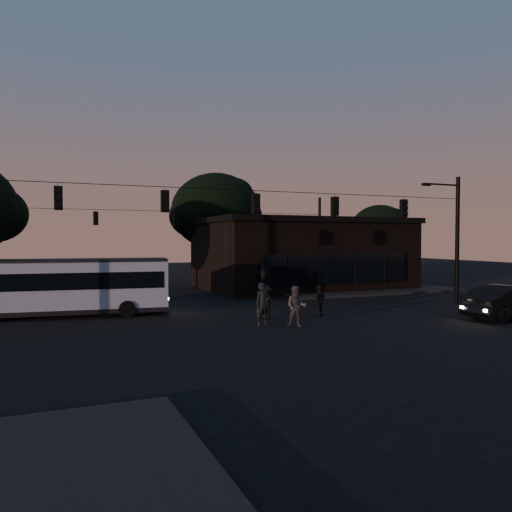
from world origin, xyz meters
name	(u,v)px	position (x,y,z in m)	size (l,w,h in m)	color
ground	(294,330)	(0.00, 0.00, 0.00)	(120.00, 120.00, 0.00)	black
sidewalk_far_right	(348,288)	(12.00, 14.00, 0.07)	(14.00, 10.00, 0.15)	black
building	(301,253)	(9.00, 15.97, 2.71)	(15.40, 10.41, 5.40)	black
tree_behind	(216,211)	(4.00, 22.00, 6.19)	(7.60, 7.60, 9.43)	black
tree_right	(380,230)	(18.00, 18.00, 4.63)	(5.20, 5.20, 6.86)	black
signal_rig_near	(256,226)	(0.00, 4.00, 4.45)	(26.24, 0.30, 7.50)	black
signal_rig_far	(176,234)	(0.00, 20.00, 4.20)	(26.24, 0.30, 7.50)	black
bus	(64,284)	(-8.69, 7.86, 1.59)	(10.30, 3.60, 2.84)	#9DAAC8
car	(512,302)	(10.92, -1.51, 0.82)	(1.73, 4.97, 1.64)	black
pedestrian_a	(263,304)	(-0.67, 1.70, 0.95)	(0.69, 0.45, 1.89)	black
pedestrian_b	(296,306)	(0.50, 0.70, 0.90)	(0.88, 0.68, 1.80)	#484241
pedestrian_c	(320,301)	(2.92, 2.83, 0.78)	(0.92, 0.38, 1.57)	black
pedestrian_d	(267,302)	(0.20, 3.13, 0.80)	(1.04, 0.60, 1.61)	black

